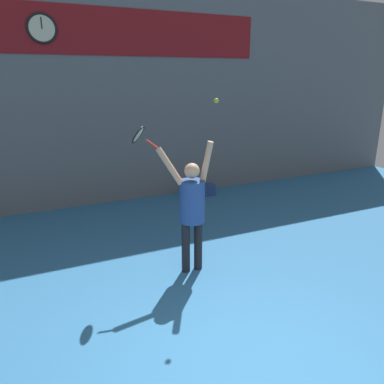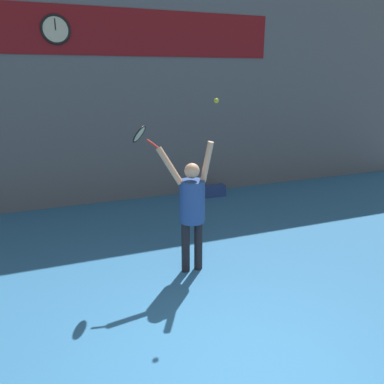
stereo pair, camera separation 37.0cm
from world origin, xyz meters
name	(u,v)px [view 1 (the left image)]	position (x,y,z in m)	size (l,w,h in m)	color
back_wall	(106,97)	(0.00, 6.49, 2.50)	(18.00, 0.10, 5.00)	slate
sponsor_banner	(102,31)	(0.00, 6.43, 3.87)	(7.50, 0.02, 0.98)	maroon
scoreboard_clock	(42,28)	(-1.22, 6.41, 3.87)	(0.61, 0.06, 0.61)	beige
tennis_player	(192,205)	(0.34, 2.57, 1.09)	(0.82, 0.47, 2.06)	black
tennis_racket	(140,136)	(-0.32, 2.95, 2.13)	(0.41, 0.36, 0.33)	red
tennis_ball	(216,101)	(0.65, 2.43, 2.63)	(0.07, 0.07, 0.07)	#CCDB2D
water_bottle	(214,190)	(2.52, 5.96, 0.12)	(0.08, 0.08, 0.26)	#198CCC
equipment_bag	(200,191)	(2.11, 5.94, 0.14)	(0.78, 0.24, 0.28)	navy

